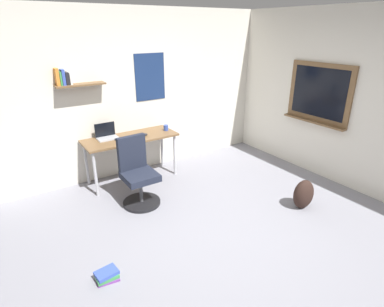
% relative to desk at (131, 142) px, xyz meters
% --- Properties ---
extents(ground_plane, '(5.20, 5.20, 0.00)m').
position_rel_desk_xyz_m(ground_plane, '(0.25, -2.09, -0.64)').
color(ground_plane, gray).
rests_on(ground_plane, ground).
extents(wall_back, '(5.00, 0.30, 2.60)m').
position_rel_desk_xyz_m(wall_back, '(0.24, 0.36, 0.66)').
color(wall_back, silver).
rests_on(wall_back, ground).
extents(wall_right, '(0.22, 5.00, 2.60)m').
position_rel_desk_xyz_m(wall_right, '(2.70, -2.06, 0.66)').
color(wall_right, silver).
rests_on(wall_right, ground).
extents(desk, '(1.44, 0.56, 0.72)m').
position_rel_desk_xyz_m(desk, '(0.00, 0.00, 0.00)').
color(desk, brown).
rests_on(desk, ground).
extents(office_chair, '(0.52, 0.52, 0.95)m').
position_rel_desk_xyz_m(office_chair, '(-0.22, -0.72, -0.24)').
color(office_chair, black).
rests_on(office_chair, ground).
extents(laptop, '(0.31, 0.21, 0.23)m').
position_rel_desk_xyz_m(laptop, '(-0.32, 0.14, 0.13)').
color(laptop, '#ADAFB5').
rests_on(laptop, desk).
extents(keyboard, '(0.37, 0.13, 0.02)m').
position_rel_desk_xyz_m(keyboard, '(-0.07, -0.07, 0.09)').
color(keyboard, black).
rests_on(keyboard, desk).
extents(computer_mouse, '(0.10, 0.06, 0.03)m').
position_rel_desk_xyz_m(computer_mouse, '(0.21, -0.07, 0.09)').
color(computer_mouse, '#262628').
rests_on(computer_mouse, desk).
extents(coffee_mug, '(0.08, 0.08, 0.09)m').
position_rel_desk_xyz_m(coffee_mug, '(0.62, -0.02, 0.12)').
color(coffee_mug, '#334CA5').
rests_on(coffee_mug, desk).
extents(backpack, '(0.32, 0.22, 0.41)m').
position_rel_desk_xyz_m(backpack, '(1.57, -2.09, -0.44)').
color(backpack, black).
rests_on(backpack, ground).
extents(book_stack_on_floor, '(0.23, 0.18, 0.10)m').
position_rel_desk_xyz_m(book_stack_on_floor, '(-1.11, -1.90, -0.59)').
color(book_stack_on_floor, '#7A3D99').
rests_on(book_stack_on_floor, ground).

